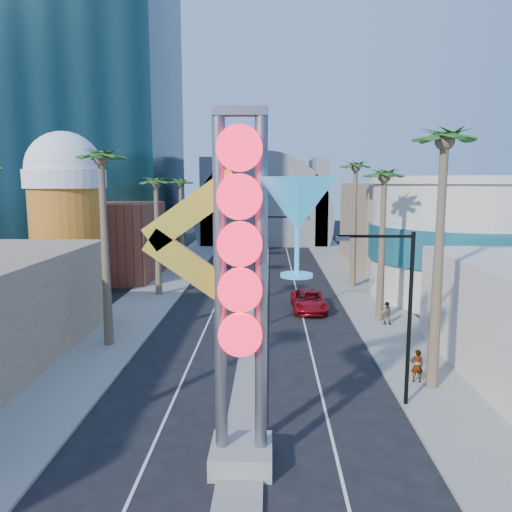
{
  "coord_description": "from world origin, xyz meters",
  "views": [
    {
      "loc": [
        1.0,
        -13.63,
        10.12
      ],
      "look_at": [
        0.05,
        19.62,
        5.19
      ],
      "focal_mm": 35.0,
      "sensor_mm": 36.0,
      "label": 1
    }
  ],
  "objects_px": {
    "neon_sign": "(265,266)",
    "pedestrian_a": "(417,366)",
    "red_pickup": "(309,301)",
    "pedestrian_b": "(386,313)"
  },
  "relations": [
    {
      "from": "pedestrian_b",
      "to": "red_pickup",
      "type": "bearing_deg",
      "value": -23.34
    },
    {
      "from": "neon_sign",
      "to": "red_pickup",
      "type": "bearing_deg",
      "value": 81.61
    },
    {
      "from": "neon_sign",
      "to": "red_pickup",
      "type": "distance_m",
      "value": 23.33
    },
    {
      "from": "pedestrian_a",
      "to": "pedestrian_b",
      "type": "distance_m",
      "value": 10.45
    },
    {
      "from": "neon_sign",
      "to": "red_pickup",
      "type": "height_order",
      "value": "neon_sign"
    },
    {
      "from": "pedestrian_a",
      "to": "pedestrian_b",
      "type": "height_order",
      "value": "pedestrian_a"
    },
    {
      "from": "neon_sign",
      "to": "red_pickup",
      "type": "relative_size",
      "value": 2.22
    },
    {
      "from": "neon_sign",
      "to": "pedestrian_a",
      "type": "bearing_deg",
      "value": 44.95
    },
    {
      "from": "red_pickup",
      "to": "pedestrian_b",
      "type": "bearing_deg",
      "value": -40.31
    },
    {
      "from": "neon_sign",
      "to": "pedestrian_a",
      "type": "distance_m",
      "value": 12.44
    }
  ]
}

